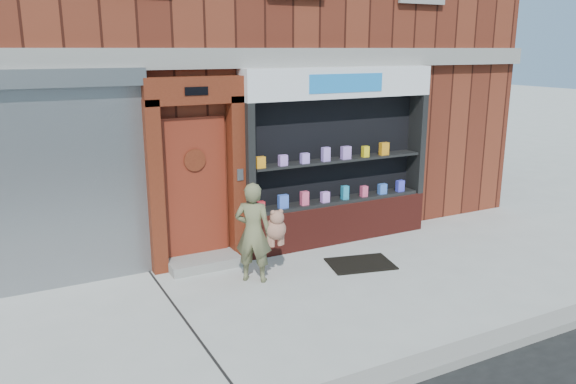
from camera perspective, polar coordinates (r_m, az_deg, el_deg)
ground at (r=7.74m, az=1.05°, el=-10.82°), size 80.00×80.00×0.00m
curb at (r=6.14m, az=11.19°, el=-17.71°), size 60.00×0.30×0.12m
building at (r=12.61m, az=-12.64°, el=17.26°), size 12.00×8.16×8.00m
shutter_bay at (r=8.23m, az=-24.52°, el=2.03°), size 3.10×0.30×3.04m
red_door_bay at (r=8.61m, az=-9.27°, el=1.88°), size 1.52×0.58×2.90m
pharmacy_bay at (r=9.65m, az=5.05°, el=2.84°), size 3.50×0.41×3.00m
woman at (r=8.08m, az=-3.24°, el=-4.05°), size 0.79×0.61×1.47m
doormat at (r=8.96m, az=7.37°, el=-7.24°), size 1.12×0.90×0.02m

